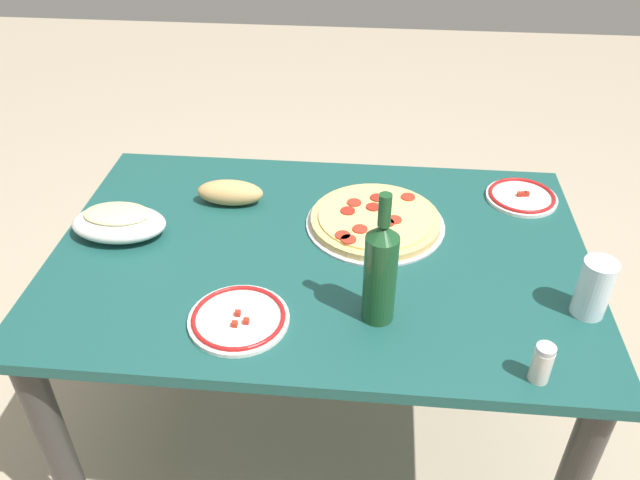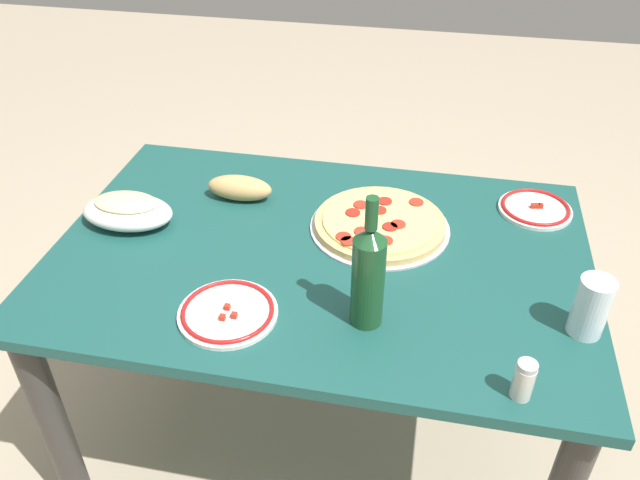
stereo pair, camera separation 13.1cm
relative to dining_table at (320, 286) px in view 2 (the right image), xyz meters
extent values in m
plane|color=tan|center=(0.00, 0.00, -0.61)|extent=(8.00, 8.00, 0.00)
cube|color=#194C47|center=(0.00, 0.00, 0.10)|extent=(1.32, 0.88, 0.03)
cylinder|color=#33302D|center=(-0.60, -0.38, -0.26)|extent=(0.07, 0.07, 0.69)
cylinder|color=#33302D|center=(-0.60, 0.38, -0.26)|extent=(0.07, 0.07, 0.69)
cylinder|color=#33302D|center=(0.60, 0.38, -0.26)|extent=(0.07, 0.07, 0.69)
cylinder|color=#B7B7BC|center=(0.13, 0.12, 0.12)|extent=(0.36, 0.36, 0.01)
cylinder|color=#DBB26B|center=(0.13, 0.12, 0.13)|extent=(0.34, 0.34, 0.02)
cylinder|color=#EACC75|center=(0.13, 0.12, 0.14)|extent=(0.30, 0.30, 0.01)
cylinder|color=#B22D1E|center=(0.07, 0.17, 0.15)|extent=(0.04, 0.04, 0.00)
cylinder|color=maroon|center=(0.13, 0.16, 0.15)|extent=(0.04, 0.04, 0.00)
cylinder|color=maroon|center=(0.14, 0.20, 0.15)|extent=(0.04, 0.04, 0.00)
cylinder|color=#B22D1E|center=(0.18, 0.10, 0.15)|extent=(0.04, 0.04, 0.00)
cylinder|color=#B22D1E|center=(0.05, 0.02, 0.15)|extent=(0.04, 0.04, 0.00)
cylinder|color=maroon|center=(0.16, 0.09, 0.15)|extent=(0.04, 0.04, 0.00)
cylinder|color=#B22D1E|center=(0.10, 0.05, 0.15)|extent=(0.04, 0.04, 0.00)
cylinder|color=#B22D1E|center=(0.07, 0.01, 0.15)|extent=(0.04, 0.04, 0.00)
cylinder|color=#B22D1E|center=(0.16, 0.03, 0.15)|extent=(0.04, 0.04, 0.00)
cylinder|color=#B22D1E|center=(0.22, 0.22, 0.15)|extent=(0.04, 0.04, 0.00)
cylinder|color=maroon|center=(0.06, 0.13, 0.15)|extent=(0.04, 0.04, 0.00)
ellipsoid|color=white|center=(-0.51, 0.02, 0.15)|extent=(0.24, 0.15, 0.07)
ellipsoid|color=#AD2819|center=(-0.51, 0.02, 0.16)|extent=(0.20, 0.12, 0.03)
ellipsoid|color=beige|center=(-0.51, 0.02, 0.18)|extent=(0.17, 0.10, 0.02)
cylinder|color=#194723|center=(0.15, -0.23, 0.22)|extent=(0.07, 0.07, 0.21)
cone|color=#194723|center=(0.15, -0.23, 0.34)|extent=(0.07, 0.07, 0.03)
cylinder|color=#194723|center=(0.15, -0.23, 0.39)|extent=(0.03, 0.03, 0.07)
cylinder|color=silver|center=(0.60, -0.17, 0.19)|extent=(0.07, 0.07, 0.14)
cylinder|color=white|center=(-0.15, -0.27, 0.12)|extent=(0.22, 0.22, 0.01)
torus|color=red|center=(-0.15, -0.27, 0.13)|extent=(0.20, 0.20, 0.01)
cube|color=#AD2819|center=(-0.15, -0.30, 0.13)|extent=(0.01, 0.01, 0.01)
cube|color=#AD2819|center=(-0.15, -0.26, 0.13)|extent=(0.01, 0.01, 0.01)
cube|color=#AD2819|center=(-0.13, -0.29, 0.13)|extent=(0.01, 0.01, 0.01)
cylinder|color=white|center=(0.53, 0.28, 0.12)|extent=(0.19, 0.19, 0.01)
torus|color=red|center=(0.53, 0.28, 0.13)|extent=(0.18, 0.18, 0.01)
cube|color=#AD2819|center=(0.54, 0.29, 0.13)|extent=(0.01, 0.01, 0.01)
cube|color=#AD2819|center=(0.55, 0.29, 0.13)|extent=(0.01, 0.01, 0.01)
cube|color=#AD2819|center=(0.53, 0.28, 0.13)|extent=(0.01, 0.01, 0.01)
ellipsoid|color=tan|center=(-0.26, 0.19, 0.15)|extent=(0.18, 0.08, 0.07)
cylinder|color=silver|center=(0.46, -0.38, 0.15)|extent=(0.04, 0.04, 0.07)
cylinder|color=#B7B7BC|center=(0.46, -0.38, 0.20)|extent=(0.04, 0.04, 0.01)
camera|label=1|loc=(0.12, -1.25, 1.07)|focal=35.74mm
camera|label=2|loc=(0.25, -1.23, 1.07)|focal=35.74mm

